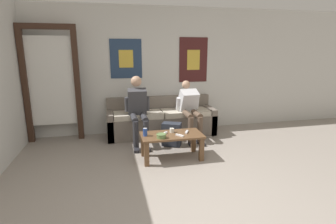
{
  "coord_description": "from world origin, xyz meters",
  "views": [
    {
      "loc": [
        -0.77,
        -2.41,
        1.71
      ],
      "look_at": [
        0.2,
        1.85,
        0.66
      ],
      "focal_mm": 28.0,
      "sensor_mm": 36.0,
      "label": 1
    }
  ],
  "objects_px": {
    "coffee_table": "(172,139)",
    "ceramic_bowl": "(161,136)",
    "couch": "(161,121)",
    "person_seated_teen": "(190,108)",
    "drink_can_blue": "(145,132)",
    "game_controller_far_center": "(180,135)",
    "game_controller_near_right": "(187,132)",
    "person_seated_adult": "(138,107)",
    "pillar_candle": "(172,130)",
    "backpack": "(172,135)",
    "game_controller_near_left": "(164,133)"
  },
  "relations": [
    {
      "from": "coffee_table",
      "to": "ceramic_bowl",
      "type": "relative_size",
      "value": 6.5
    },
    {
      "from": "couch",
      "to": "coffee_table",
      "type": "relative_size",
      "value": 2.22
    },
    {
      "from": "person_seated_teen",
      "to": "drink_can_blue",
      "type": "relative_size",
      "value": 8.88
    },
    {
      "from": "person_seated_teen",
      "to": "game_controller_far_center",
      "type": "relative_size",
      "value": 8.14
    },
    {
      "from": "game_controller_near_right",
      "to": "ceramic_bowl",
      "type": "bearing_deg",
      "value": -160.36
    },
    {
      "from": "person_seated_adult",
      "to": "ceramic_bowl",
      "type": "bearing_deg",
      "value": -77.11
    },
    {
      "from": "person_seated_teen",
      "to": "couch",
      "type": "bearing_deg",
      "value": 147.32
    },
    {
      "from": "couch",
      "to": "pillar_candle",
      "type": "relative_size",
      "value": 26.31
    },
    {
      "from": "person_seated_teen",
      "to": "game_controller_near_right",
      "type": "xyz_separation_m",
      "value": [
        -0.33,
        -0.89,
        -0.19
      ]
    },
    {
      "from": "person_seated_teen",
      "to": "person_seated_adult",
      "type": "bearing_deg",
      "value": -177.92
    },
    {
      "from": "ceramic_bowl",
      "to": "pillar_candle",
      "type": "relative_size",
      "value": 1.82
    },
    {
      "from": "coffee_table",
      "to": "pillar_candle",
      "type": "xyz_separation_m",
      "value": [
        0.02,
        0.09,
        0.12
      ]
    },
    {
      "from": "backpack",
      "to": "pillar_candle",
      "type": "height_order",
      "value": "pillar_candle"
    },
    {
      "from": "coffee_table",
      "to": "game_controller_far_center",
      "type": "xyz_separation_m",
      "value": [
        0.1,
        -0.12,
        0.09
      ]
    },
    {
      "from": "couch",
      "to": "ceramic_bowl",
      "type": "distance_m",
      "value": 1.41
    },
    {
      "from": "person_seated_teen",
      "to": "game_controller_near_right",
      "type": "distance_m",
      "value": 0.97
    },
    {
      "from": "couch",
      "to": "game_controller_near_right",
      "type": "xyz_separation_m",
      "value": [
        0.17,
        -1.21,
        0.14
      ]
    },
    {
      "from": "person_seated_adult",
      "to": "game_controller_far_center",
      "type": "xyz_separation_m",
      "value": [
        0.53,
        -0.99,
        -0.25
      ]
    },
    {
      "from": "backpack",
      "to": "ceramic_bowl",
      "type": "xyz_separation_m",
      "value": [
        -0.33,
        -0.7,
        0.24
      ]
    },
    {
      "from": "coffee_table",
      "to": "game_controller_far_center",
      "type": "distance_m",
      "value": 0.18
    },
    {
      "from": "couch",
      "to": "game_controller_near_right",
      "type": "relative_size",
      "value": 14.99
    },
    {
      "from": "game_controller_near_right",
      "to": "drink_can_blue",
      "type": "bearing_deg",
      "value": -179.0
    },
    {
      "from": "couch",
      "to": "person_seated_adult",
      "type": "relative_size",
      "value": 1.76
    },
    {
      "from": "person_seated_teen",
      "to": "pillar_candle",
      "type": "xyz_separation_m",
      "value": [
        -0.56,
        -0.82,
        -0.17
      ]
    },
    {
      "from": "person_seated_teen",
      "to": "game_controller_near_right",
      "type": "relative_size",
      "value": 7.64
    },
    {
      "from": "backpack",
      "to": "ceramic_bowl",
      "type": "height_order",
      "value": "ceramic_bowl"
    },
    {
      "from": "person_seated_adult",
      "to": "ceramic_bowl",
      "type": "distance_m",
      "value": 1.06
    },
    {
      "from": "coffee_table",
      "to": "backpack",
      "type": "height_order",
      "value": "backpack"
    },
    {
      "from": "backpack",
      "to": "pillar_candle",
      "type": "relative_size",
      "value": 5.12
    },
    {
      "from": "game_controller_near_left",
      "to": "game_controller_far_center",
      "type": "xyz_separation_m",
      "value": [
        0.21,
        -0.15,
        0.0
      ]
    },
    {
      "from": "game_controller_far_center",
      "to": "couch",
      "type": "bearing_deg",
      "value": 90.85
    },
    {
      "from": "drink_can_blue",
      "to": "game_controller_near_right",
      "type": "xyz_separation_m",
      "value": [
        0.67,
        0.01,
        -0.05
      ]
    },
    {
      "from": "couch",
      "to": "game_controller_far_center",
      "type": "relative_size",
      "value": 15.97
    },
    {
      "from": "person_seated_adult",
      "to": "backpack",
      "type": "height_order",
      "value": "person_seated_adult"
    },
    {
      "from": "ceramic_bowl",
      "to": "person_seated_adult",
      "type": "bearing_deg",
      "value": 102.89
    },
    {
      "from": "ceramic_bowl",
      "to": "game_controller_near_left",
      "type": "relative_size",
      "value": 1.16
    },
    {
      "from": "couch",
      "to": "drink_can_blue",
      "type": "distance_m",
      "value": 1.33
    },
    {
      "from": "person_seated_adult",
      "to": "person_seated_teen",
      "type": "relative_size",
      "value": 1.11
    },
    {
      "from": "backpack",
      "to": "game_controller_near_left",
      "type": "xyz_separation_m",
      "value": [
        -0.24,
        -0.52,
        0.22
      ]
    },
    {
      "from": "couch",
      "to": "game_controller_near_right",
      "type": "height_order",
      "value": "couch"
    },
    {
      "from": "ceramic_bowl",
      "to": "drink_can_blue",
      "type": "xyz_separation_m",
      "value": [
        -0.22,
        0.15,
        0.02
      ]
    },
    {
      "from": "person_seated_adult",
      "to": "game_controller_near_left",
      "type": "relative_size",
      "value": 9.5
    },
    {
      "from": "person_seated_adult",
      "to": "drink_can_blue",
      "type": "relative_size",
      "value": 9.9
    },
    {
      "from": "game_controller_near_right",
      "to": "person_seated_teen",
      "type": "bearing_deg",
      "value": 69.86
    },
    {
      "from": "game_controller_far_center",
      "to": "backpack",
      "type": "bearing_deg",
      "value": 87.25
    },
    {
      "from": "coffee_table",
      "to": "game_controller_near_right",
      "type": "bearing_deg",
      "value": 4.92
    },
    {
      "from": "game_controller_near_left",
      "to": "couch",
      "type": "bearing_deg",
      "value": 81.0
    },
    {
      "from": "ceramic_bowl",
      "to": "game_controller_near_right",
      "type": "distance_m",
      "value": 0.48
    },
    {
      "from": "coffee_table",
      "to": "backpack",
      "type": "distance_m",
      "value": 0.59
    },
    {
      "from": "backpack",
      "to": "game_controller_far_center",
      "type": "xyz_separation_m",
      "value": [
        -0.03,
        -0.68,
        0.22
      ]
    }
  ]
}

